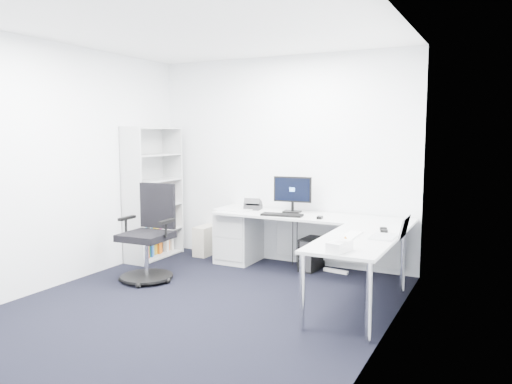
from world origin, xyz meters
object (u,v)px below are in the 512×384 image
at_px(l_desk, 300,250).
at_px(bookshelf, 153,193).
at_px(laptop, 384,226).
at_px(task_chair, 146,233).
at_px(monitor, 292,194).

xyz_separation_m(l_desk, bookshelf, (-2.17, 0.05, 0.54)).
height_order(bookshelf, laptop, bookshelf).
relative_size(l_desk, laptop, 7.46).
distance_m(task_chair, monitor, 1.87).
bearing_deg(task_chair, l_desk, 25.86).
distance_m(l_desk, monitor, 0.79).
xyz_separation_m(l_desk, laptop, (1.09, -0.58, 0.47)).
height_order(l_desk, task_chair, task_chair).
relative_size(bookshelf, task_chair, 1.60).
bearing_deg(laptop, monitor, 144.03).
bearing_deg(monitor, task_chair, -140.93).
relative_size(task_chair, monitor, 2.29).
bearing_deg(monitor, l_desk, -63.35).
height_order(bookshelf, task_chair, bookshelf).
distance_m(l_desk, bookshelf, 2.24).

